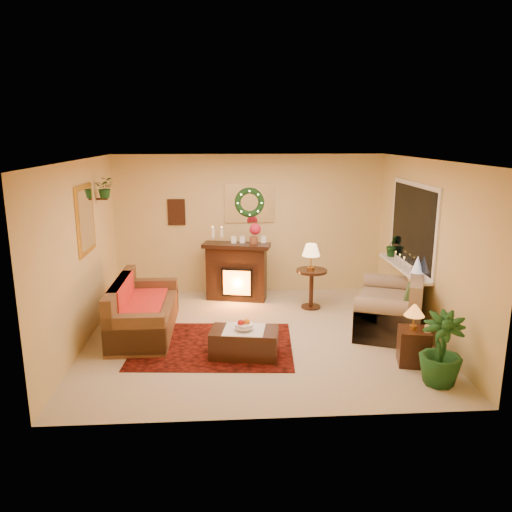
{
  "coord_description": "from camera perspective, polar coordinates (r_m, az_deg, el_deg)",
  "views": [
    {
      "loc": [
        -0.48,
        -6.98,
        2.94
      ],
      "look_at": [
        0.0,
        0.35,
        1.15
      ],
      "focal_mm": 35.0,
      "sensor_mm": 36.0,
      "label": 1
    }
  ],
  "objects": [
    {
      "name": "gold_mirror",
      "position": [
        7.64,
        -18.91,
        4.0
      ],
      "size": [
        0.03,
        0.84,
        1.0
      ],
      "primitive_type": "cube",
      "color": "gold",
      "rests_on": "wall_left"
    },
    {
      "name": "fruit_bowl",
      "position": [
        6.75,
        -1.4,
        -7.97
      ],
      "size": [
        0.25,
        0.25,
        0.06
      ],
      "primitive_type": "cylinder",
      "color": "silver",
      "rests_on": "coffee_table"
    },
    {
      "name": "lamp_tiffany",
      "position": [
        6.77,
        17.67,
        -5.9
      ],
      "size": [
        0.26,
        0.26,
        0.38
      ],
      "primitive_type": "cone",
      "color": "gold",
      "rests_on": "end_table_square"
    },
    {
      "name": "side_table_round",
      "position": [
        8.71,
        6.33,
        -3.86
      ],
      "size": [
        0.65,
        0.65,
        0.69
      ],
      "primitive_type": "cylinder",
      "rotation": [
        0.0,
        0.0,
        0.26
      ],
      "color": "black",
      "rests_on": "floor"
    },
    {
      "name": "mantel_candle_a",
      "position": [
        8.85,
        -4.96,
        2.69
      ],
      "size": [
        0.06,
        0.06,
        0.19
      ],
      "primitive_type": "cylinder",
      "color": "white",
      "rests_on": "fireplace"
    },
    {
      "name": "fireplace",
      "position": [
        9.05,
        -2.24,
        -1.63
      ],
      "size": [
        1.11,
        0.57,
        0.98
      ],
      "primitive_type": "cube",
      "rotation": [
        0.0,
        0.0,
        -0.22
      ],
      "color": "black",
      "rests_on": "floor"
    },
    {
      "name": "ceiling",
      "position": [
        7.01,
        0.19,
        10.91
      ],
      "size": [
        5.0,
        5.0,
        0.0
      ],
      "primitive_type": "plane",
      "color": "white",
      "rests_on": "ground"
    },
    {
      "name": "coffee_table",
      "position": [
        6.86,
        -1.36,
        -9.76
      ],
      "size": [
        0.97,
        0.64,
        0.38
      ],
      "primitive_type": "cube",
      "rotation": [
        0.0,
        0.0,
        -0.16
      ],
      "color": "black",
      "rests_on": "floor"
    },
    {
      "name": "mantel_candle_b",
      "position": [
        8.84,
        -3.95,
        2.71
      ],
      "size": [
        0.06,
        0.06,
        0.18
      ],
      "primitive_type": "cylinder",
      "color": "silver",
      "rests_on": "fireplace"
    },
    {
      "name": "wall_right",
      "position": [
        7.76,
        18.92,
        0.75
      ],
      "size": [
        4.5,
        4.5,
        0.0
      ],
      "primitive_type": "plane",
      "color": "#EFD88C",
      "rests_on": "ground"
    },
    {
      "name": "window_sill",
      "position": [
        8.32,
        16.5,
        -1.3
      ],
      "size": [
        0.22,
        1.86,
        0.04
      ],
      "primitive_type": "cube",
      "color": "white",
      "rests_on": "wall_right"
    },
    {
      "name": "wall_left",
      "position": [
        7.45,
        -19.38,
        0.19
      ],
      "size": [
        4.5,
        4.5,
        0.0
      ],
      "primitive_type": "plane",
      "color": "#EFD88C",
      "rests_on": "ground"
    },
    {
      "name": "red_throw",
      "position": [
        7.92,
        -13.08,
        -4.95
      ],
      "size": [
        0.73,
        1.18,
        0.02
      ],
      "primitive_type": "cube",
      "color": "#B61D00",
      "rests_on": "sofa"
    },
    {
      "name": "wall_art",
      "position": [
        9.36,
        -9.07,
        4.98
      ],
      "size": [
        0.32,
        0.03,
        0.48
      ],
      "primitive_type": "cube",
      "color": "#381E11",
      "rests_on": "wall_back"
    },
    {
      "name": "lamp_cream",
      "position": [
        8.54,
        6.29,
        -0.35
      ],
      "size": [
        0.3,
        0.3,
        0.47
      ],
      "primitive_type": "cone",
      "color": "#FFCD8A",
      "rests_on": "side_table_round"
    },
    {
      "name": "hanging_plant",
      "position": [
        8.3,
        -16.78,
        6.4
      ],
      "size": [
        0.33,
        0.28,
        0.36
      ],
      "primitive_type": "imported",
      "color": "#194719",
      "rests_on": "wall_left"
    },
    {
      "name": "floor",
      "position": [
        7.59,
        0.17,
        -9.1
      ],
      "size": [
        5.0,
        5.0,
        0.0
      ],
      "primitive_type": "plane",
      "color": "beige",
      "rests_on": "ground"
    },
    {
      "name": "floor_palm",
      "position": [
        6.44,
        20.41,
        -9.96
      ],
      "size": [
        1.95,
        1.95,
        2.7
      ],
      "primitive_type": "imported",
      "rotation": [
        0.0,
        0.0,
        -0.36
      ],
      "color": "black",
      "rests_on": "floor"
    },
    {
      "name": "sill_plant",
      "position": [
        8.91,
        15.32,
        1.18
      ],
      "size": [
        0.27,
        0.22,
        0.49
      ],
      "primitive_type": "imported",
      "color": "#123410",
      "rests_on": "window_sill"
    },
    {
      "name": "mantel_mirror",
      "position": [
        9.31,
        -0.76,
        6.03
      ],
      "size": [
        0.92,
        0.02,
        0.72
      ],
      "primitive_type": "cube",
      "color": "white",
      "rests_on": "wall_back"
    },
    {
      "name": "area_rug",
      "position": [
        7.28,
        -4.93,
        -10.13
      ],
      "size": [
        2.36,
        1.85,
        0.01
      ],
      "primitive_type": "cube",
      "rotation": [
        0.0,
        0.0,
        -0.08
      ],
      "color": "maroon",
      "rests_on": "floor"
    },
    {
      "name": "poinsettia",
      "position": [
        8.91,
        -0.09,
        3.08
      ],
      "size": [
        0.21,
        0.21,
        0.21
      ],
      "primitive_type": "sphere",
      "color": "red",
      "rests_on": "fireplace"
    },
    {
      "name": "mini_tree",
      "position": [
        7.87,
        17.97,
        -0.96
      ],
      "size": [
        0.18,
        0.18,
        0.27
      ],
      "primitive_type": "cone",
      "color": "white",
      "rests_on": "window_sill"
    },
    {
      "name": "window_glass",
      "position": [
        8.21,
        17.41,
        3.31
      ],
      "size": [
        0.02,
        1.7,
        1.22
      ],
      "primitive_type": "cube",
      "color": "black",
      "rests_on": "wall_right"
    },
    {
      "name": "wall_back",
      "position": [
        9.39,
        -0.76,
        3.63
      ],
      "size": [
        5.0,
        5.0,
        0.0
      ],
      "primitive_type": "plane",
      "color": "#EFD88C",
      "rests_on": "ground"
    },
    {
      "name": "window_frame",
      "position": [
        8.21,
        17.51,
        3.31
      ],
      "size": [
        0.03,
        1.86,
        1.36
      ],
      "primitive_type": "cube",
      "color": "white",
      "rests_on": "wall_right"
    },
    {
      "name": "end_table_square",
      "position": [
        6.94,
        17.6,
        -9.6
      ],
      "size": [
        0.47,
        0.47,
        0.48
      ],
      "primitive_type": "cube",
      "rotation": [
        0.0,
        0.0,
        -0.23
      ],
      "color": "#42261B",
      "rests_on": "floor"
    },
    {
      "name": "sofa",
      "position": [
        7.77,
        -12.66,
        -5.51
      ],
      "size": [
        0.85,
        1.91,
        0.82
      ],
      "primitive_type": "cube",
      "rotation": [
        0.0,
        0.0,
        -0.0
      ],
      "color": "#3A241B",
      "rests_on": "floor"
    },
    {
      "name": "loveseat",
      "position": [
        8.01,
        15.0,
        -5.12
      ],
      "size": [
        1.44,
        1.81,
        0.92
      ],
      "primitive_type": "cube",
      "rotation": [
        0.0,
        0.0,
        -0.38
      ],
      "color": "gray",
      "rests_on": "floor"
    },
    {
      "name": "wreath",
      "position": [
        9.26,
        -0.75,
        6.12
      ],
      "size": [
        0.55,
        0.11,
        0.55
      ],
      "primitive_type": "torus",
      "rotation": [
        1.57,
        0.0,
        0.0
      ],
      "color": "#194719",
      "rests_on": "wall_back"
    },
    {
      "name": "wall_front",
      "position": [
        5.03,
        1.94,
        -5.34
      ],
      "size": [
        5.0,
        5.0,
        0.0
      ],
      "primitive_type": "plane",
      "color": "#EFD88C",
      "rests_on": "ground"
    }
  ]
}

